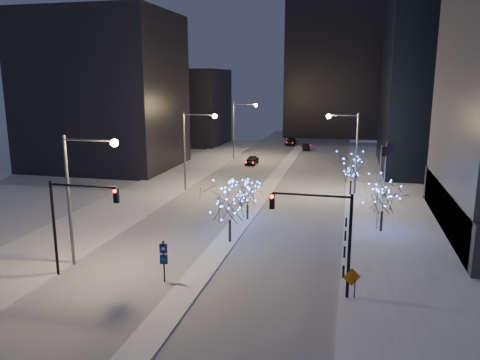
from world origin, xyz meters
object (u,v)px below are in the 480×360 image
(holiday_tree_median_far, at_px, (248,193))
(car_mid, at_px, (306,147))
(wayfinding_sign, at_px, (164,257))
(street_lamp_w_near, at_px, (80,183))
(traffic_signal_east, at_px, (325,227))
(car_far, at_px, (291,142))
(holiday_tree_plaza_near, at_px, (383,196))
(street_lamp_east, at_px, (349,142))
(car_near, at_px, (252,160))
(construction_sign, at_px, (352,280))
(street_lamp_w_mid, at_px, (192,140))
(holiday_tree_median_near, at_px, (230,201))
(traffic_signal_west, at_px, (73,214))
(street_lamp_w_far, at_px, (239,123))
(holiday_tree_plaza_far, at_px, (352,168))

(holiday_tree_median_far, bearing_deg, car_mid, 88.84)
(wayfinding_sign, bearing_deg, street_lamp_w_near, 156.10)
(traffic_signal_east, bearing_deg, car_far, 98.98)
(holiday_tree_plaza_near, bearing_deg, street_lamp_east, 102.74)
(car_far, height_order, holiday_tree_median_far, holiday_tree_median_far)
(street_lamp_w_near, relative_size, car_near, 2.35)
(construction_sign, bearing_deg, car_mid, 75.71)
(construction_sign, bearing_deg, street_lamp_w_mid, 104.71)
(traffic_signal_east, relative_size, holiday_tree_median_near, 1.24)
(traffic_signal_west, distance_m, wayfinding_sign, 7.09)
(street_lamp_w_mid, distance_m, holiday_tree_plaza_near, 25.30)
(holiday_tree_median_far, bearing_deg, traffic_signal_east, -61.07)
(street_lamp_w_far, height_order, holiday_tree_plaza_far, street_lamp_w_far)
(street_lamp_w_mid, distance_m, street_lamp_w_far, 25.00)
(car_far, height_order, holiday_tree_plaza_near, holiday_tree_plaza_near)
(construction_sign, bearing_deg, traffic_signal_east, 157.69)
(holiday_tree_plaza_far, bearing_deg, street_lamp_w_mid, -173.27)
(car_far, bearing_deg, construction_sign, -79.97)
(street_lamp_w_mid, xyz_separation_m, street_lamp_w_far, (0.00, 25.00, 0.00))
(wayfinding_sign, bearing_deg, car_far, 77.27)
(street_lamp_w_mid, bearing_deg, traffic_signal_west, -88.94)
(car_far, height_order, construction_sign, construction_sign)
(street_lamp_w_near, distance_m, holiday_tree_median_near, 12.31)
(street_lamp_east, height_order, wayfinding_sign, street_lamp_east)
(car_far, relative_size, holiday_tree_plaza_far, 0.94)
(wayfinding_sign, bearing_deg, street_lamp_w_far, 84.70)
(car_mid, bearing_deg, wayfinding_sign, 76.99)
(street_lamp_east, bearing_deg, car_mid, 103.50)
(street_lamp_east, distance_m, car_near, 24.05)
(car_near, relative_size, holiday_tree_median_far, 1.01)
(car_far, bearing_deg, traffic_signal_west, -95.19)
(street_lamp_w_far, relative_size, wayfinding_sign, 3.27)
(traffic_signal_west, bearing_deg, holiday_tree_median_near, 46.80)
(street_lamp_east, xyz_separation_m, wayfinding_sign, (-12.08, -29.34, -4.57))
(street_lamp_east, relative_size, holiday_tree_plaza_far, 1.89)
(traffic_signal_west, xyz_separation_m, traffic_signal_east, (17.38, 1.00, 0.00))
(traffic_signal_west, height_order, holiday_tree_median_far, traffic_signal_west)
(street_lamp_east, xyz_separation_m, holiday_tree_plaza_far, (0.42, -0.71, -2.97))
(street_lamp_east, bearing_deg, traffic_signal_east, -92.26)
(car_far, bearing_deg, traffic_signal_east, -81.38)
(car_far, xyz_separation_m, holiday_tree_median_far, (2.83, -56.07, 2.15))
(street_lamp_east, bearing_deg, holiday_tree_plaza_near, -77.26)
(holiday_tree_median_near, bearing_deg, wayfinding_sign, -105.57)
(wayfinding_sign, bearing_deg, holiday_tree_plaza_near, 30.90)
(car_mid, bearing_deg, car_far, -69.76)
(car_mid, relative_size, holiday_tree_median_near, 0.72)
(street_lamp_w_far, distance_m, traffic_signal_east, 54.07)
(construction_sign, bearing_deg, holiday_tree_plaza_near, 57.28)
(car_mid, xyz_separation_m, holiday_tree_plaza_far, (9.00, -36.46, 2.82))
(street_lamp_w_mid, xyz_separation_m, car_near, (3.31, 20.29, -5.77))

